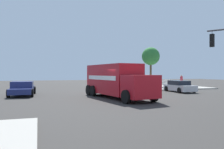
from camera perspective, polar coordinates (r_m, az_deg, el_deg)
The scene contains 8 objects.
ground_plane at distance 18.83m, azimuth 2.45°, elevation -6.31°, with size 100.00×100.00×0.00m, color #33302D.
sidewalk_corner_near at distance 34.61m, azimuth 13.74°, elevation -3.13°, with size 10.06×10.06×0.14m, color #9E998E.
delivery_truck at distance 19.51m, azimuth 1.12°, elevation -1.54°, with size 4.08×8.77×2.95m.
pickup_navy at distance 23.29m, azimuth -22.05°, elevation -3.25°, with size 2.44×5.28×1.38m.
sedan_silver at distance 26.86m, azimuth 16.93°, elevation -2.97°, with size 2.23×4.39×1.31m.
pedestrian_near_corner at distance 36.30m, azimuth 17.43°, elevation -1.27°, with size 0.52×0.27×1.76m.
picket_fence_run at distance 38.70m, azimuth 9.96°, elevation -1.93°, with size 7.48×0.05×0.95m.
shade_tree_near at distance 35.80m, azimuth 9.93°, elevation 4.58°, with size 2.82×2.82×6.13m.
Camera 1 is at (6.69, 17.46, 2.21)m, focal length 35.55 mm.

